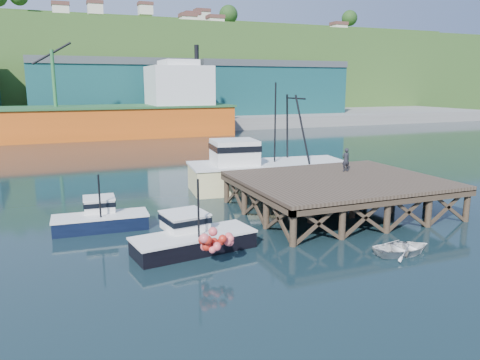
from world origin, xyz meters
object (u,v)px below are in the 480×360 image
boat_black (192,236)px  dinghy (403,248)px  dockworker (346,160)px  boat_navy (100,217)px  trawler (265,168)px

boat_black → dinghy: bearing=-33.9°
boat_black → dockworker: size_ratio=3.91×
boat_navy → boat_black: 6.38m
boat_navy → trawler: trawler is taller
dinghy → dockworker: (3.13, 9.40, 2.61)m
boat_navy → dockworker: dockworker is taller
boat_black → dockworker: bearing=14.3°
dinghy → dockworker: bearing=-16.0°
dinghy → trawler: bearing=2.9°
boat_black → dockworker: dockworker is taller
dockworker → trawler: bearing=-60.4°
boat_navy → dockworker: bearing=2.7°
boat_black → trawler: (8.94, 10.80, 0.97)m
trawler → boat_black: bearing=-123.1°
boat_black → dinghy: (9.06, -4.35, -0.37)m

